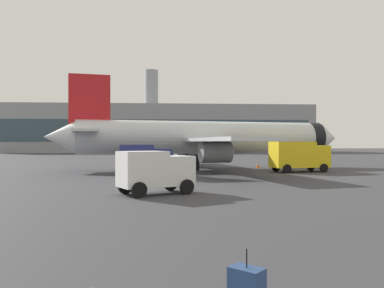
% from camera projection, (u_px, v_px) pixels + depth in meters
% --- Properties ---
extents(airplane_at_gate, '(35.58, 32.31, 10.50)m').
position_uv_depth(airplane_at_gate, '(206.00, 138.00, 46.28)').
color(airplane_at_gate, silver).
rests_on(airplane_at_gate, ground).
extents(service_truck, '(4.91, 2.74, 2.90)m').
position_uv_depth(service_truck, '(145.00, 158.00, 36.99)').
color(service_truck, navy).
rests_on(service_truck, ground).
extents(fuel_truck, '(6.33, 3.57, 3.20)m').
position_uv_depth(fuel_truck, '(299.00, 155.00, 41.51)').
color(fuel_truck, yellow).
rests_on(fuel_truck, ground).
extents(cargo_van, '(4.83, 3.86, 2.60)m').
position_uv_depth(cargo_van, '(155.00, 170.00, 23.64)').
color(cargo_van, white).
rests_on(cargo_van, ground).
extents(safety_cone_near, '(0.44, 0.44, 0.72)m').
position_uv_depth(safety_cone_near, '(156.00, 164.00, 51.36)').
color(safety_cone_near, '#F2590C').
rests_on(safety_cone_near, ground).
extents(safety_cone_mid, '(0.44, 0.44, 0.60)m').
position_uv_depth(safety_cone_mid, '(193.00, 162.00, 55.67)').
color(safety_cone_mid, '#F2590C').
rests_on(safety_cone_mid, ground).
extents(safety_cone_far, '(0.44, 0.44, 0.76)m').
position_uv_depth(safety_cone_far, '(258.00, 165.00, 47.88)').
color(safety_cone_far, '#F2590C').
rests_on(safety_cone_far, ground).
extents(rolling_suitcase, '(0.74, 0.73, 1.10)m').
position_uv_depth(rolling_suitcase, '(247.00, 286.00, 7.45)').
color(rolling_suitcase, navy).
rests_on(rolling_suitcase, ground).
extents(terminal_building, '(98.26, 23.21, 26.91)m').
position_uv_depth(terminal_building, '(158.00, 129.00, 129.79)').
color(terminal_building, gray).
rests_on(terminal_building, ground).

